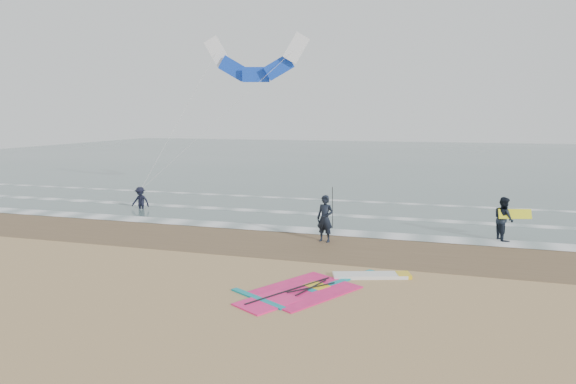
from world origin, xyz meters
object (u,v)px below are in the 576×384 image
(person_standing, at_px, (325,219))
(person_walking, at_px, (504,219))
(windsurf_rig, at_px, (324,286))
(surf_kite, at_px, (255,62))
(person_wading, at_px, (140,195))

(person_standing, distance_m, person_walking, 7.25)
(windsurf_rig, bearing_deg, surf_kite, 117.35)
(person_standing, distance_m, surf_kite, 12.75)
(person_standing, relative_size, surf_kite, 0.22)
(person_standing, height_order, person_walking, person_standing)
(person_wading, relative_size, surf_kite, 0.18)
(person_walking, xyz_separation_m, surf_kite, (-12.98, 6.38, 7.15))
(surf_kite, bearing_deg, person_standing, -54.79)
(windsurf_rig, distance_m, surf_kite, 17.79)
(person_standing, distance_m, person_wading, 11.90)
(person_standing, relative_size, person_walking, 1.06)
(person_walking, height_order, surf_kite, surf_kite)
(person_standing, xyz_separation_m, person_wading, (-11.14, 4.18, -0.16))
(person_walking, bearing_deg, windsurf_rig, 122.09)
(windsurf_rig, xyz_separation_m, person_wading, (-12.33, 9.63, 0.75))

